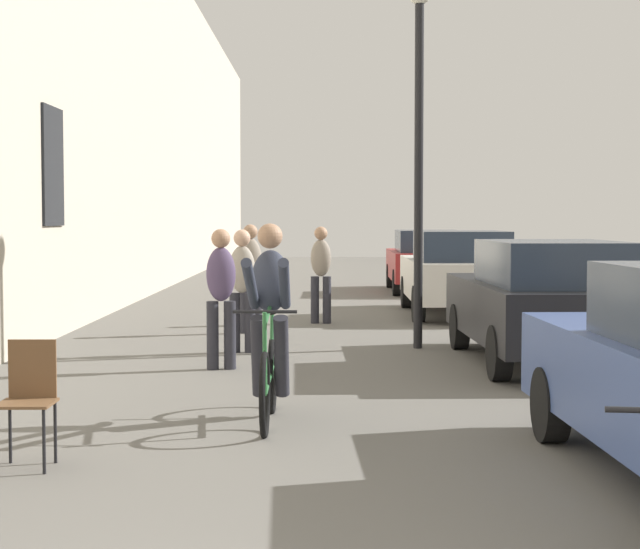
{
  "coord_description": "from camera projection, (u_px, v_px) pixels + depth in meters",
  "views": [
    {
      "loc": [
        0.64,
        -2.91,
        1.76
      ],
      "look_at": [
        0.59,
        13.45,
        0.87
      ],
      "focal_mm": 59.17,
      "sensor_mm": 36.0,
      "label": 1
    }
  ],
  "objects": [
    {
      "name": "parked_car_fourth",
      "position": [
        430.0,
        260.0,
        24.91
      ],
      "size": [
        1.79,
        4.14,
        1.47
      ],
      "color": "maroon",
      "rests_on": "ground_plane"
    },
    {
      "name": "pedestrian_mid",
      "position": [
        245.0,
        284.0,
        13.7
      ],
      "size": [
        0.36,
        0.28,
        1.61
      ],
      "color": "#26262D",
      "rests_on": "ground_plane"
    },
    {
      "name": "pedestrian_near",
      "position": [
        224.0,
        291.0,
        12.18
      ],
      "size": [
        0.38,
        0.29,
        1.63
      ],
      "color": "#26262D",
      "rests_on": "ground_plane"
    },
    {
      "name": "cyclist_on_bicycle",
      "position": [
        272.0,
        328.0,
        9.11
      ],
      "size": [
        0.52,
        1.76,
        1.74
      ],
      "color": "black",
      "rests_on": "ground_plane"
    },
    {
      "name": "street_lamp",
      "position": [
        422.0,
        116.0,
        14.03
      ],
      "size": [
        0.32,
        0.32,
        4.9
      ],
      "color": "black",
      "rests_on": "ground_plane"
    },
    {
      "name": "cafe_chair_mid_toward_street",
      "position": [
        32.0,
        393.0,
        7.45
      ],
      "size": [
        0.38,
        0.38,
        0.89
      ],
      "color": "black",
      "rests_on": "ground_plane"
    },
    {
      "name": "pedestrian_furthest",
      "position": [
        324.0,
        269.0,
        17.5
      ],
      "size": [
        0.35,
        0.25,
        1.61
      ],
      "color": "#26262D",
      "rests_on": "ground_plane"
    },
    {
      "name": "building_facade_left",
      "position": [
        67.0,
        65.0,
        16.76
      ],
      "size": [
        0.54,
        68.0,
        8.38
      ],
      "color": "#B7AD99",
      "rests_on": "ground_plane"
    },
    {
      "name": "parked_car_second",
      "position": [
        548.0,
        300.0,
        12.57
      ],
      "size": [
        1.85,
        4.23,
        1.49
      ],
      "color": "black",
      "rests_on": "ground_plane"
    },
    {
      "name": "pedestrian_far",
      "position": [
        254.0,
        272.0,
        16.01
      ],
      "size": [
        0.37,
        0.29,
        1.66
      ],
      "color": "#26262D",
      "rests_on": "ground_plane"
    },
    {
      "name": "parked_car_third",
      "position": [
        461.0,
        271.0,
        18.95
      ],
      "size": [
        1.86,
        4.31,
        1.53
      ],
      "color": "beige",
      "rests_on": "ground_plane"
    }
  ]
}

